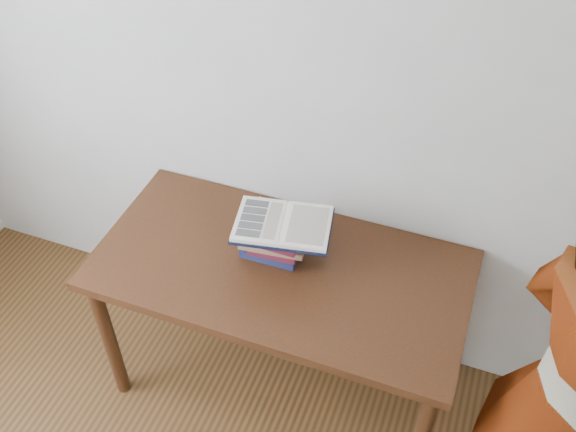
% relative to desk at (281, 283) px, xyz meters
% --- Properties ---
extents(desk, '(1.44, 0.72, 0.77)m').
position_rel_desk_xyz_m(desk, '(0.00, 0.00, 0.00)').
color(desk, '#482012').
rests_on(desk, ground).
extents(book_stack, '(0.27, 0.20, 0.18)m').
position_rel_desk_xyz_m(book_stack, '(-0.04, 0.06, 0.19)').
color(book_stack, '#181F49').
rests_on(book_stack, desk).
extents(open_book, '(0.40, 0.31, 0.03)m').
position_rel_desk_xyz_m(open_book, '(-0.00, 0.04, 0.29)').
color(open_book, black).
rests_on(open_book, book_stack).
extents(reader, '(0.70, 0.75, 1.73)m').
position_rel_desk_xyz_m(reader, '(1.03, -0.31, 0.19)').
color(reader, tan).
rests_on(reader, ground).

